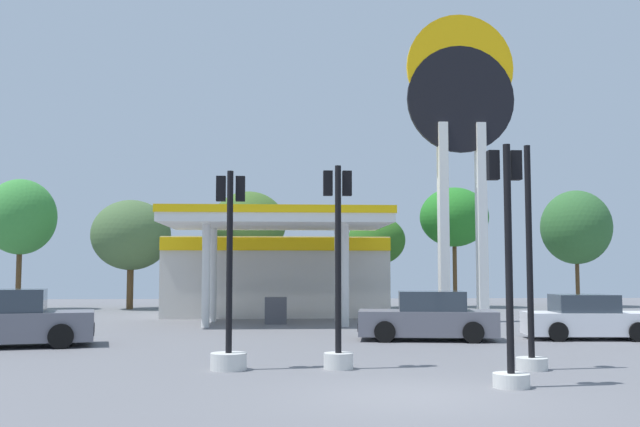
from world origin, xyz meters
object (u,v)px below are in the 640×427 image
(station_pole_sign, at_px, (461,121))
(car_1, at_px, (588,319))
(tree_0, at_px, (21,217))
(tree_2, at_px, (248,225))
(car_0, at_px, (428,318))
(traffic_signal_3, at_px, (529,295))
(car_2, at_px, (9,321))
(traffic_signal_2, at_px, (338,293))
(traffic_signal_1, at_px, (229,310))
(tree_1, at_px, (131,235))
(tree_4, at_px, (454,217))
(tree_3, at_px, (376,241))
(traffic_signal_0, at_px, (509,289))
(tree_5, at_px, (576,227))

(station_pole_sign, distance_m, car_1, 11.51)
(tree_0, height_order, tree_2, tree_0)
(car_0, distance_m, traffic_signal_3, 7.08)
(car_2, height_order, tree_2, tree_2)
(station_pole_sign, bearing_deg, car_1, -76.18)
(traffic_signal_2, xyz_separation_m, tree_0, (-15.96, 25.77, 3.55))
(traffic_signal_1, distance_m, tree_1, 27.25)
(car_1, height_order, car_2, car_2)
(car_2, xyz_separation_m, traffic_signal_2, (9.07, -5.21, 0.94))
(traffic_signal_3, xyz_separation_m, tree_2, (-7.28, 27.12, 3.27))
(traffic_signal_2, height_order, tree_2, tree_2)
(traffic_signal_2, xyz_separation_m, tree_1, (-9.78, 26.06, 2.55))
(station_pole_sign, relative_size, traffic_signal_3, 2.69)
(traffic_signal_3, xyz_separation_m, tree_4, (5.07, 27.17, 3.76))
(car_0, bearing_deg, traffic_signal_3, -83.22)
(car_0, relative_size, traffic_signal_1, 1.02)
(station_pole_sign, relative_size, tree_0, 1.82)
(tree_2, bearing_deg, traffic_signal_3, -74.96)
(car_1, height_order, tree_2, tree_2)
(car_1, bearing_deg, tree_3, 101.57)
(traffic_signal_1, bearing_deg, tree_4, 66.32)
(tree_0, bearing_deg, station_pole_sign, -26.51)
(car_1, xyz_separation_m, car_2, (-17.66, -1.33, 0.10))
(tree_3, height_order, tree_4, tree_4)
(traffic_signal_0, relative_size, traffic_signal_3, 0.92)
(tree_5, bearing_deg, tree_1, -177.63)
(car_0, relative_size, car_1, 1.10)
(traffic_signal_1, bearing_deg, car_2, 141.77)
(traffic_signal_0, height_order, tree_4, tree_4)
(station_pole_sign, height_order, tree_1, station_pole_sign)
(car_2, xyz_separation_m, tree_1, (-0.71, 20.85, 3.49))
(traffic_signal_3, distance_m, tree_2, 28.27)
(car_2, height_order, tree_5, tree_5)
(tree_5, bearing_deg, tree_2, -178.67)
(car_0, xyz_separation_m, car_2, (-12.47, -1.34, 0.05))
(station_pole_sign, bearing_deg, tree_1, 144.85)
(tree_5, bearing_deg, tree_0, -177.57)
(car_1, bearing_deg, car_0, 179.93)
(car_2, bearing_deg, car_1, 4.31)
(tree_4, bearing_deg, tree_0, -177.79)
(car_0, bearing_deg, tree_0, 135.19)
(tree_5, bearing_deg, car_1, -112.17)
(tree_3, bearing_deg, car_2, -122.69)
(tree_4, bearing_deg, tree_2, -179.78)
(traffic_signal_3, relative_size, tree_5, 0.70)
(tree_1, xyz_separation_m, tree_2, (6.72, 0.64, 0.68))
(station_pole_sign, height_order, car_0, station_pole_sign)
(traffic_signal_2, bearing_deg, station_pole_sign, 65.44)
(tree_0, xyz_separation_m, tree_2, (12.90, 0.93, -0.32))
(traffic_signal_2, height_order, tree_0, tree_0)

